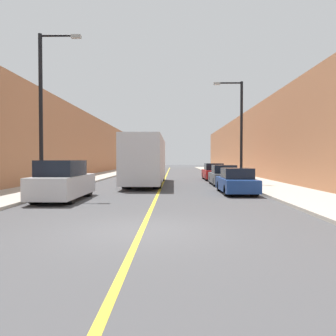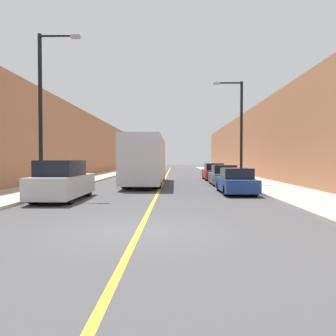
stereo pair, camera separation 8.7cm
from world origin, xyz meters
name	(u,v)px [view 1 (the left image)]	position (x,y,z in m)	size (l,w,h in m)	color
ground_plane	(142,230)	(0.00, 0.00, 0.00)	(200.00, 200.00, 0.00)	#474749
sidewalk_left	(104,175)	(-7.48, 30.00, 0.07)	(3.67, 72.00, 0.13)	#B2AA9E
sidewalk_right	(229,175)	(7.48, 30.00, 0.07)	(3.67, 72.00, 0.13)	#B2AA9E
building_row_left	(72,144)	(-11.32, 30.00, 3.72)	(4.00, 72.00, 7.44)	#B2724C
building_row_right	(262,144)	(11.32, 30.00, 3.75)	(4.00, 72.00, 7.51)	#B2724C
road_center_line	(166,175)	(0.00, 30.00, 0.00)	(0.16, 72.00, 0.01)	gold
bus	(146,160)	(-1.22, 16.27, 1.90)	(2.58, 11.74, 3.56)	silver
parked_suv_left	(63,182)	(-4.38, 6.53, 0.88)	(1.88, 4.80, 1.89)	silver
car_right_near	(236,182)	(4.41, 9.58, 0.66)	(1.76, 4.37, 1.45)	navy
car_right_mid	(223,176)	(4.60, 15.55, 0.68)	(1.82, 4.25, 1.51)	#51565B
car_right_far	(213,172)	(4.59, 21.72, 0.70)	(1.79, 4.74, 1.56)	maroon
street_lamp_left	(44,105)	(-5.78, 7.86, 4.73)	(2.20, 0.24, 8.21)	black
street_lamp_right	(239,126)	(5.77, 15.70, 4.41)	(2.20, 0.24, 7.59)	black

